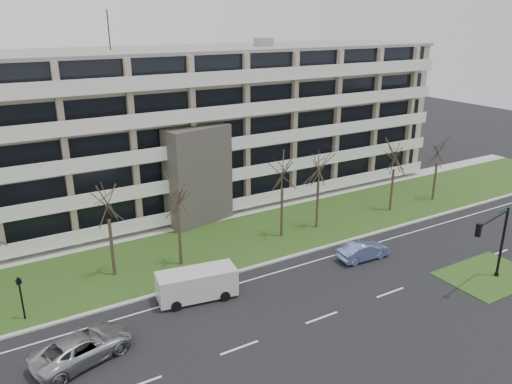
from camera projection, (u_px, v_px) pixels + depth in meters
ground at (322, 318)px, 31.77m from camera, size 160.00×160.00×0.00m
grass_verge at (227, 242)px, 42.30m from camera, size 90.00×10.00×0.06m
curb at (257, 266)px, 38.24m from camera, size 90.00×0.35×0.12m
sidewalk at (200, 221)px, 46.76m from camera, size 90.00×2.00×0.08m
grass_median at (489, 275)px, 36.90m from camera, size 7.00×5.00×0.06m
lane_edge_line at (268, 275)px, 37.04m from camera, size 90.00×0.12×0.01m
apartment_building at (168, 128)px, 49.77m from camera, size 60.50×15.10×18.75m
silver_pickup at (83, 347)px, 27.68m from camera, size 6.15×4.07×1.57m
blue_sedan at (363, 251)px, 39.27m from camera, size 4.36×1.71×1.41m
white_van at (198, 282)px, 33.60m from camera, size 5.57×2.83×2.06m
traffic_signal at (495, 237)px, 34.63m from camera, size 4.79×1.25×5.64m
pedestrian_signal at (21, 293)px, 30.94m from camera, size 0.33×0.29×3.02m
tree_2 at (107, 197)px, 34.98m from camera, size 3.98×3.98×7.95m
tree_3 at (177, 194)px, 36.69m from camera, size 3.74×3.74×7.49m
tree_4 at (283, 168)px, 41.52m from camera, size 3.99×3.99×7.98m
tree_5 at (319, 162)px, 43.42m from camera, size 3.96×3.96×7.91m
tree_6 at (395, 153)px, 47.47m from camera, size 3.78×3.78×7.56m
tree_7 at (439, 147)px, 50.39m from camera, size 3.64×3.64×7.28m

